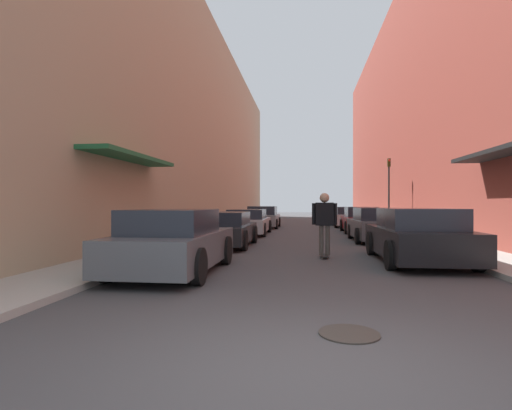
% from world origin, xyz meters
% --- Properties ---
extents(ground, '(100.32, 100.32, 0.00)m').
position_xyz_m(ground, '(0.00, 18.24, 0.00)').
color(ground, '#424244').
extents(curb_strip_left, '(1.80, 45.60, 0.12)m').
position_xyz_m(curb_strip_left, '(-4.74, 22.80, 0.06)').
color(curb_strip_left, '#A3A099').
rests_on(curb_strip_left, ground).
extents(curb_strip_right, '(1.80, 45.60, 0.12)m').
position_xyz_m(curb_strip_right, '(4.74, 22.80, 0.06)').
color(curb_strip_right, '#A3A099').
rests_on(curb_strip_right, ground).
extents(building_row_left, '(4.90, 45.60, 12.92)m').
position_xyz_m(building_row_left, '(-7.64, 22.80, 6.46)').
color(building_row_left, tan).
rests_on(building_row_left, ground).
extents(building_row_right, '(4.90, 45.60, 14.87)m').
position_xyz_m(building_row_right, '(7.64, 22.80, 7.43)').
color(building_row_right, brown).
rests_on(building_row_right, ground).
extents(parked_car_left_0, '(1.97, 4.17, 1.38)m').
position_xyz_m(parked_car_left_0, '(-2.89, 4.89, 0.67)').
color(parked_car_left_0, '#515459').
rests_on(parked_car_left_0, ground).
extents(parked_car_left_1, '(1.93, 4.11, 1.22)m').
position_xyz_m(parked_car_left_1, '(-2.86, 10.32, 0.60)').
color(parked_car_left_1, '#232326').
rests_on(parked_car_left_1, ground).
extents(parked_car_left_2, '(2.04, 4.72, 1.23)m').
position_xyz_m(parked_car_left_2, '(-2.86, 15.92, 0.60)').
color(parked_car_left_2, '#B7B7BC').
rests_on(parked_car_left_2, ground).
extents(parked_car_left_3, '(2.03, 4.09, 1.35)m').
position_xyz_m(parked_car_left_3, '(-2.71, 21.56, 0.64)').
color(parked_car_left_3, gray).
rests_on(parked_car_left_3, ground).
extents(parked_car_right_0, '(2.05, 4.39, 1.39)m').
position_xyz_m(parked_car_right_0, '(2.80, 7.13, 0.67)').
color(parked_car_right_0, black).
rests_on(parked_car_right_0, ground).
extents(parked_car_right_1, '(1.92, 4.06, 1.35)m').
position_xyz_m(parked_car_right_1, '(2.77, 12.90, 0.64)').
color(parked_car_right_1, '#515459').
rests_on(parked_car_right_1, ground).
extents(parked_car_right_2, '(1.85, 4.14, 1.35)m').
position_xyz_m(parked_car_right_2, '(2.81, 17.86, 0.64)').
color(parked_car_right_2, maroon).
rests_on(parked_car_right_2, ground).
extents(parked_car_right_3, '(2.03, 4.12, 1.31)m').
position_xyz_m(parked_car_right_3, '(2.77, 23.03, 0.63)').
color(parked_car_right_3, '#B7B7BC').
rests_on(parked_car_right_3, ground).
extents(skateboarder, '(0.69, 0.78, 1.80)m').
position_xyz_m(skateboarder, '(0.49, 7.75, 1.11)').
color(skateboarder, black).
rests_on(skateboarder, ground).
extents(manhole_cover, '(0.70, 0.70, 0.02)m').
position_xyz_m(manhole_cover, '(0.46, 1.18, 0.01)').
color(manhole_cover, '#332D28').
rests_on(manhole_cover, ground).
extents(traffic_light, '(0.16, 0.22, 3.90)m').
position_xyz_m(traffic_light, '(4.55, 19.32, 2.50)').
color(traffic_light, '#2D2D2D').
rests_on(traffic_light, curb_strip_right).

